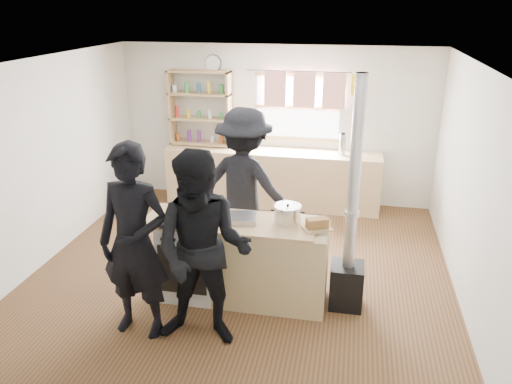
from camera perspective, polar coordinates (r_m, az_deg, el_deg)
ground at (r=6.22m, az=-1.62°, el=-9.08°), size 5.00×5.00×0.01m
back_counter at (r=8.02m, az=1.85°, el=1.62°), size 3.40×0.55×0.90m
shelving_unit at (r=8.12m, az=-6.42°, el=9.53°), size 1.00×0.28×1.20m
thermos at (r=7.74m, az=9.84°, el=5.36°), size 0.10×0.10×0.33m
cooking_island at (r=5.49m, az=-1.46°, el=-7.81°), size 1.97×0.64×0.93m
skillet_greens at (r=5.31m, az=-9.70°, el=-3.24°), size 0.47×0.47×0.05m
roast_tray at (r=5.29m, az=-1.82°, el=-2.98°), size 0.39×0.35×0.06m
stockpot_stove at (r=5.44m, az=-4.77°, el=-1.79°), size 0.22×0.22×0.18m
stockpot_counter at (r=5.24m, az=3.63°, el=-2.51°), size 0.29×0.29×0.21m
bread_board at (r=5.13m, az=7.01°, el=-3.73°), size 0.34×0.30×0.12m
flue_heater at (r=5.36m, az=10.56°, el=-6.72°), size 0.35×0.35×2.50m
person_near_left at (r=4.88m, az=-13.73°, el=-5.66°), size 0.74×0.52×1.95m
person_near_right at (r=4.64m, az=-6.09°, el=-6.79°), size 0.96×0.76×1.92m
person_far at (r=6.16m, az=-1.29°, el=0.70°), size 1.40×1.02×1.95m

